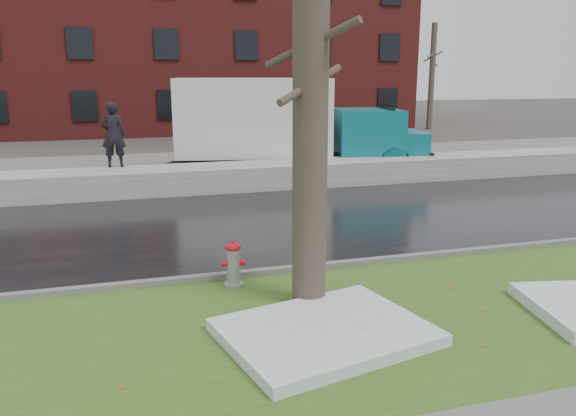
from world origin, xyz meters
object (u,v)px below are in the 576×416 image
object	(u,v)px
fire_hydrant	(233,262)
worker	(113,135)
tree	(311,89)
box_truck	(284,124)

from	to	relation	value
fire_hydrant	worker	xyz separation A→B (m)	(-1.90, 8.69, 1.25)
fire_hydrant	tree	bearing A→B (deg)	-39.68
fire_hydrant	tree	world-z (taller)	tree
box_truck	worker	distance (m)	5.80
fire_hydrant	tree	size ratio (longest dim) A/B	0.12
tree	box_truck	distance (m)	11.57
tree	box_truck	xyz separation A→B (m)	(2.76, 11.14, -1.49)
box_truck	fire_hydrant	bearing A→B (deg)	-99.22
tree	fire_hydrant	bearing A→B (deg)	133.18
fire_hydrant	worker	size ratio (longest dim) A/B	0.41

